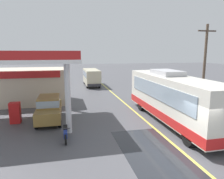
{
  "coord_description": "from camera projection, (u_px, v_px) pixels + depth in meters",
  "views": [
    {
      "loc": [
        -5.71,
        -8.48,
        5.03
      ],
      "look_at": [
        -1.5,
        10.0,
        1.6
      ],
      "focal_mm": 33.32,
      "sensor_mm": 36.0,
      "label": 1
    }
  ],
  "objects": [
    {
      "name": "car_at_pump",
      "position": [
        49.0,
        107.0,
        15.27
      ],
      "size": [
        1.7,
        4.2,
        1.82
      ],
      "color": "olive",
      "rests_on": "ground"
    },
    {
      "name": "minibus_opposing_lane",
      "position": [
        91.0,
        76.0,
        31.18
      ],
      "size": [
        2.04,
        6.13,
        2.44
      ],
      "color": "#BFB799",
      "rests_on": "ground"
    },
    {
      "name": "pedestrian_near_pump",
      "position": [
        55.0,
        102.0,
        17.23
      ],
      "size": [
        0.55,
        0.22,
        1.66
      ],
      "color": "#33333F",
      "rests_on": "ground"
    },
    {
      "name": "ground",
      "position": [
        107.0,
        88.0,
        29.47
      ],
      "size": [
        120.0,
        120.0,
        0.0
      ],
      "primitive_type": "plane",
      "color": "#4C4C51"
    },
    {
      "name": "wet_puddle_patch",
      "position": [
        150.0,
        150.0,
        10.79
      ],
      "size": [
        2.91,
        5.76,
        0.01
      ],
      "primitive_type": "cube",
      "color": "#26282D",
      "rests_on": "ground"
    },
    {
      "name": "lane_divider_stripe",
      "position": [
        115.0,
        95.0,
        24.67
      ],
      "size": [
        0.16,
        50.0,
        0.01
      ],
      "primitive_type": "cube",
      "color": "#D8CC4C",
      "rests_on": "ground"
    },
    {
      "name": "motorcycle_parked_forecourt",
      "position": [
        65.0,
        133.0,
        11.98
      ],
      "size": [
        0.55,
        1.8,
        0.92
      ],
      "color": "black",
      "rests_on": "ground"
    },
    {
      "name": "coach_bus_main",
      "position": [
        172.0,
        99.0,
        14.96
      ],
      "size": [
        2.6,
        11.04,
        3.69
      ],
      "color": "silver",
      "rests_on": "ground"
    },
    {
      "name": "gas_station_roadside",
      "position": [
        24.0,
        79.0,
        18.52
      ],
      "size": [
        9.1,
        11.95,
        5.1
      ],
      "color": "#B21E1E",
      "rests_on": "ground"
    },
    {
      "name": "utility_pole_roadside",
      "position": [
        205.0,
        64.0,
        19.18
      ],
      "size": [
        1.8,
        0.24,
        7.5
      ],
      "color": "brown",
      "rests_on": "ground"
    }
  ]
}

